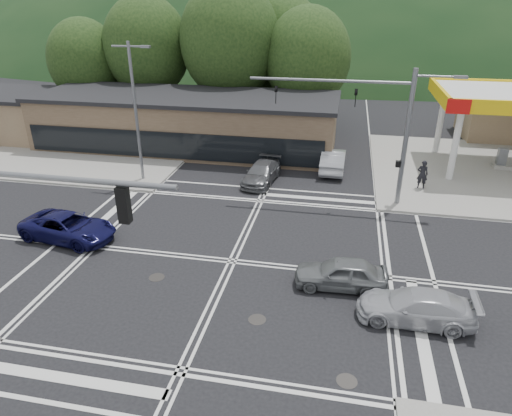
% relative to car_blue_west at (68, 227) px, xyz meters
% --- Properties ---
extents(ground, '(120.00, 120.00, 0.00)m').
position_rel_car_blue_west_xyz_m(ground, '(8.81, -0.50, -0.69)').
color(ground, black).
rests_on(ground, ground).
extents(sidewalk_ne, '(16.00, 16.00, 0.15)m').
position_rel_car_blue_west_xyz_m(sidewalk_ne, '(23.81, 14.50, -0.62)').
color(sidewalk_ne, gray).
rests_on(sidewalk_ne, ground).
extents(sidewalk_nw, '(16.00, 16.00, 0.15)m').
position_rel_car_blue_west_xyz_m(sidewalk_nw, '(-6.19, 14.50, -0.62)').
color(sidewalk_nw, gray).
rests_on(sidewalk_nw, ground).
extents(commercial_row, '(24.00, 8.00, 4.00)m').
position_rel_car_blue_west_xyz_m(commercial_row, '(0.81, 16.50, 1.31)').
color(commercial_row, brown).
rests_on(commercial_row, ground).
extents(commercial_nw, '(8.00, 7.00, 3.60)m').
position_rel_car_blue_west_xyz_m(commercial_nw, '(-15.19, 16.50, 1.11)').
color(commercial_nw, '#846B4F').
rests_on(commercial_nw, ground).
extents(hill_north, '(252.00, 126.00, 140.00)m').
position_rel_car_blue_west_xyz_m(hill_north, '(8.81, 89.50, -0.69)').
color(hill_north, '#173518').
rests_on(hill_north, ground).
extents(tree_n_a, '(8.00, 8.00, 11.75)m').
position_rel_car_blue_west_xyz_m(tree_n_a, '(-5.19, 23.50, 6.45)').
color(tree_n_a, '#382619').
rests_on(tree_n_a, ground).
extents(tree_n_b, '(9.00, 9.00, 12.98)m').
position_rel_car_blue_west_xyz_m(tree_n_b, '(2.81, 23.50, 7.10)').
color(tree_n_b, '#382619').
rests_on(tree_n_b, ground).
extents(tree_n_c, '(7.60, 7.60, 10.87)m').
position_rel_car_blue_west_xyz_m(tree_n_c, '(9.81, 23.50, 5.80)').
color(tree_n_c, '#382619').
rests_on(tree_n_c, ground).
extents(tree_n_d, '(6.80, 6.80, 9.76)m').
position_rel_car_blue_west_xyz_m(tree_n_d, '(-11.19, 22.50, 5.15)').
color(tree_n_d, '#382619').
rests_on(tree_n_d, ground).
extents(tree_n_e, '(8.40, 8.40, 11.98)m').
position_rel_car_blue_west_xyz_m(tree_n_e, '(6.81, 27.50, 6.45)').
color(tree_n_e, '#382619').
rests_on(tree_n_e, ground).
extents(streetlight_nw, '(2.50, 0.25, 9.00)m').
position_rel_car_blue_west_xyz_m(streetlight_nw, '(0.37, 8.50, 4.36)').
color(streetlight_nw, slate).
rests_on(streetlight_nw, ground).
extents(signal_mast_ne, '(11.65, 0.30, 8.00)m').
position_rel_car_blue_west_xyz_m(signal_mast_ne, '(15.75, 7.70, 4.38)').
color(signal_mast_ne, slate).
rests_on(signal_mast_ne, ground).
extents(car_blue_west, '(5.25, 2.98, 1.38)m').
position_rel_car_blue_west_xyz_m(car_blue_west, '(0.00, 0.00, 0.00)').
color(car_blue_west, '#0D0D3B').
rests_on(car_blue_west, ground).
extents(car_grey_center, '(4.05, 1.80, 1.35)m').
position_rel_car_blue_west_xyz_m(car_grey_center, '(13.91, -1.59, -0.01)').
color(car_grey_center, slate).
rests_on(car_grey_center, ground).
extents(car_silver_east, '(4.48, 1.89, 1.29)m').
position_rel_car_blue_west_xyz_m(car_silver_east, '(16.81, -3.34, -0.04)').
color(car_silver_east, '#B0B1B7').
rests_on(car_silver_east, ground).
extents(car_queue_a, '(1.76, 4.78, 1.56)m').
position_rel_car_blue_west_xyz_m(car_queue_a, '(12.94, 13.00, 0.09)').
color(car_queue_a, '#A4A6AB').
rests_on(car_queue_a, ground).
extents(car_queue_b, '(1.78, 4.35, 1.48)m').
position_rel_car_blue_west_xyz_m(car_queue_b, '(9.81, 18.06, 0.05)').
color(car_queue_b, silver).
rests_on(car_queue_b, ground).
extents(car_northbound, '(2.37, 4.71, 1.31)m').
position_rel_car_blue_west_xyz_m(car_northbound, '(8.31, 9.76, -0.04)').
color(car_northbound, '#535557').
rests_on(car_northbound, ground).
extents(pedestrian, '(0.71, 0.50, 1.86)m').
position_rel_car_blue_west_xyz_m(pedestrian, '(18.69, 10.40, 0.39)').
color(pedestrian, black).
rests_on(pedestrian, sidewalk_ne).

